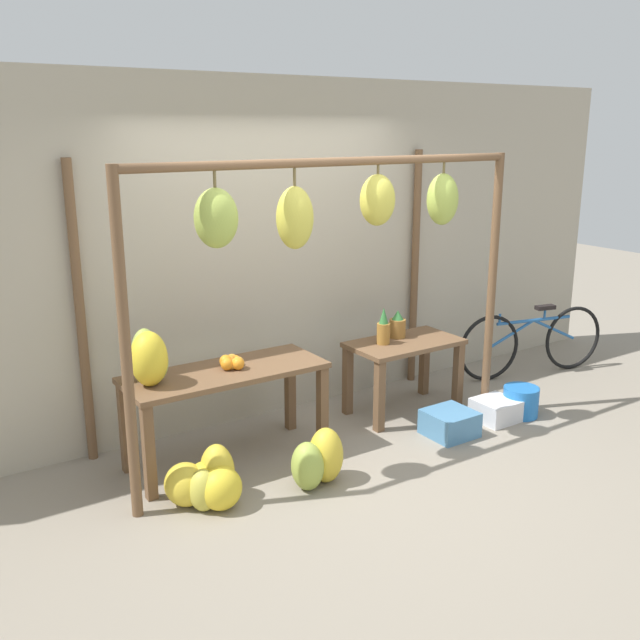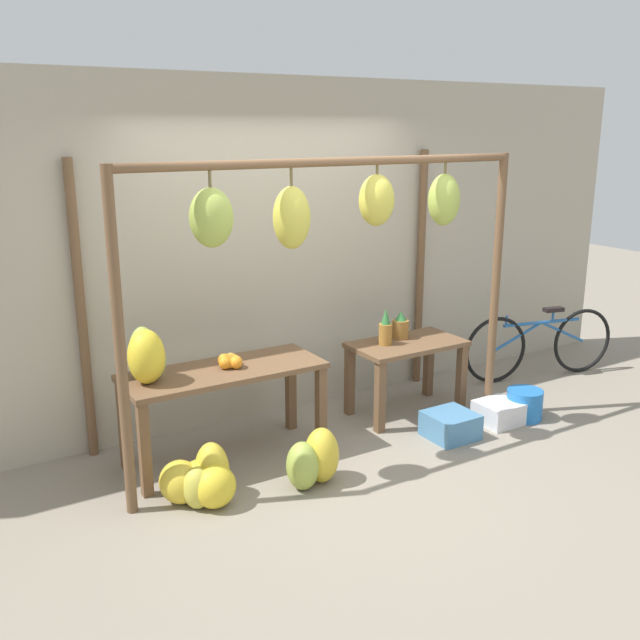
{
  "view_description": "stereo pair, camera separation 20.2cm",
  "coord_description": "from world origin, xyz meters",
  "px_view_note": "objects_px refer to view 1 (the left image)",
  "views": [
    {
      "loc": [
        -2.82,
        -3.71,
        2.41
      ],
      "look_at": [
        0.1,
        0.73,
        0.96
      ],
      "focal_mm": 40.0,
      "sensor_mm": 36.0,
      "label": 1
    },
    {
      "loc": [
        -2.65,
        -3.82,
        2.41
      ],
      "look_at": [
        0.1,
        0.73,
        0.96
      ],
      "focal_mm": 40.0,
      "sensor_mm": 36.0,
      "label": 2
    }
  ],
  "objects_px": {
    "orange_pile": "(233,362)",
    "banana_pile_on_table": "(149,359)",
    "fruit_crate_purple": "(495,410)",
    "fruit_crate_white": "(450,423)",
    "banana_pile_ground_left": "(207,483)",
    "banana_pile_ground_right": "(318,460)",
    "pineapple_cluster": "(392,327)",
    "blue_bucket": "(521,401)",
    "parked_bicycle": "(532,341)"
  },
  "relations": [
    {
      "from": "blue_bucket",
      "to": "fruit_crate_white",
      "type": "bearing_deg",
      "value": 177.36
    },
    {
      "from": "banana_pile_ground_left",
      "to": "blue_bucket",
      "type": "distance_m",
      "value": 2.88
    },
    {
      "from": "pineapple_cluster",
      "to": "parked_bicycle",
      "type": "bearing_deg",
      "value": -1.76
    },
    {
      "from": "fruit_crate_white",
      "to": "fruit_crate_purple",
      "type": "xyz_separation_m",
      "value": [
        0.53,
        0.01,
        -0.01
      ]
    },
    {
      "from": "banana_pile_ground_left",
      "to": "fruit_crate_white",
      "type": "distance_m",
      "value": 2.09
    },
    {
      "from": "banana_pile_ground_right",
      "to": "blue_bucket",
      "type": "height_order",
      "value": "banana_pile_ground_right"
    },
    {
      "from": "banana_pile_on_table",
      "to": "orange_pile",
      "type": "height_order",
      "value": "banana_pile_on_table"
    },
    {
      "from": "banana_pile_on_table",
      "to": "parked_bicycle",
      "type": "height_order",
      "value": "banana_pile_on_table"
    },
    {
      "from": "banana_pile_ground_left",
      "to": "fruit_crate_white",
      "type": "height_order",
      "value": "banana_pile_ground_left"
    },
    {
      "from": "fruit_crate_white",
      "to": "fruit_crate_purple",
      "type": "bearing_deg",
      "value": 0.77
    },
    {
      "from": "banana_pile_on_table",
      "to": "orange_pile",
      "type": "distance_m",
      "value": 0.63
    },
    {
      "from": "orange_pile",
      "to": "parked_bicycle",
      "type": "height_order",
      "value": "orange_pile"
    },
    {
      "from": "pineapple_cluster",
      "to": "blue_bucket",
      "type": "distance_m",
      "value": 1.28
    },
    {
      "from": "banana_pile_ground_right",
      "to": "parked_bicycle",
      "type": "distance_m",
      "value": 3.12
    },
    {
      "from": "blue_bucket",
      "to": "banana_pile_ground_right",
      "type": "bearing_deg",
      "value": -178.18
    },
    {
      "from": "parked_bicycle",
      "to": "fruit_crate_purple",
      "type": "distance_m",
      "value": 1.34
    },
    {
      "from": "orange_pile",
      "to": "blue_bucket",
      "type": "xyz_separation_m",
      "value": [
        2.41,
        -0.63,
        -0.63
      ]
    },
    {
      "from": "banana_pile_ground_right",
      "to": "fruit_crate_purple",
      "type": "xyz_separation_m",
      "value": [
        1.86,
        0.11,
        -0.1
      ]
    },
    {
      "from": "fruit_crate_white",
      "to": "blue_bucket",
      "type": "bearing_deg",
      "value": -2.64
    },
    {
      "from": "banana_pile_on_table",
      "to": "fruit_crate_purple",
      "type": "distance_m",
      "value": 2.94
    },
    {
      "from": "fruit_crate_white",
      "to": "fruit_crate_purple",
      "type": "relative_size",
      "value": 1.11
    },
    {
      "from": "banana_pile_on_table",
      "to": "fruit_crate_purple",
      "type": "height_order",
      "value": "banana_pile_on_table"
    },
    {
      "from": "pineapple_cluster",
      "to": "fruit_crate_purple",
      "type": "xyz_separation_m",
      "value": [
        0.6,
        -0.68,
        -0.66
      ]
    },
    {
      "from": "fruit_crate_purple",
      "to": "banana_pile_ground_right",
      "type": "bearing_deg",
      "value": -176.6
    },
    {
      "from": "banana_pile_ground_right",
      "to": "blue_bucket",
      "type": "bearing_deg",
      "value": 1.82
    },
    {
      "from": "banana_pile_on_table",
      "to": "banana_pile_ground_left",
      "type": "xyz_separation_m",
      "value": [
        0.15,
        -0.53,
        -0.73
      ]
    },
    {
      "from": "banana_pile_ground_left",
      "to": "fruit_crate_purple",
      "type": "xyz_separation_m",
      "value": [
        2.62,
        -0.07,
        -0.06
      ]
    },
    {
      "from": "orange_pile",
      "to": "pineapple_cluster",
      "type": "height_order",
      "value": "pineapple_cluster"
    },
    {
      "from": "pineapple_cluster",
      "to": "blue_bucket",
      "type": "relative_size",
      "value": 1.15
    },
    {
      "from": "banana_pile_ground_left",
      "to": "orange_pile",
      "type": "bearing_deg",
      "value": 47.85
    },
    {
      "from": "banana_pile_on_table",
      "to": "blue_bucket",
      "type": "relative_size",
      "value": 1.36
    },
    {
      "from": "orange_pile",
      "to": "pineapple_cluster",
      "type": "xyz_separation_m",
      "value": [
        1.55,
        0.09,
        0.0
      ]
    },
    {
      "from": "orange_pile",
      "to": "fruit_crate_white",
      "type": "bearing_deg",
      "value": -20.09
    },
    {
      "from": "banana_pile_on_table",
      "to": "banana_pile_ground_left",
      "type": "distance_m",
      "value": 0.92
    },
    {
      "from": "pineapple_cluster",
      "to": "fruit_crate_white",
      "type": "height_order",
      "value": "pineapple_cluster"
    },
    {
      "from": "banana_pile_ground_right",
      "to": "fruit_crate_white",
      "type": "bearing_deg",
      "value": 4.45
    },
    {
      "from": "banana_pile_on_table",
      "to": "fruit_crate_white",
      "type": "bearing_deg",
      "value": -15.11
    },
    {
      "from": "orange_pile",
      "to": "banana_pile_on_table",
      "type": "bearing_deg",
      "value": 178.89
    },
    {
      "from": "banana_pile_on_table",
      "to": "parked_bicycle",
      "type": "relative_size",
      "value": 0.25
    },
    {
      "from": "banana_pile_on_table",
      "to": "fruit_crate_white",
      "type": "relative_size",
      "value": 1.11
    },
    {
      "from": "blue_bucket",
      "to": "banana_pile_on_table",
      "type": "bearing_deg",
      "value": 168.05
    },
    {
      "from": "fruit_crate_white",
      "to": "blue_bucket",
      "type": "distance_m",
      "value": 0.79
    },
    {
      "from": "banana_pile_on_table",
      "to": "banana_pile_ground_right",
      "type": "relative_size",
      "value": 0.85
    },
    {
      "from": "orange_pile",
      "to": "fruit_crate_purple",
      "type": "bearing_deg",
      "value": -15.22
    },
    {
      "from": "banana_pile_on_table",
      "to": "blue_bucket",
      "type": "height_order",
      "value": "banana_pile_on_table"
    },
    {
      "from": "blue_bucket",
      "to": "pineapple_cluster",
      "type": "bearing_deg",
      "value": 139.84
    },
    {
      "from": "fruit_crate_white",
      "to": "fruit_crate_purple",
      "type": "height_order",
      "value": "fruit_crate_white"
    },
    {
      "from": "orange_pile",
      "to": "banana_pile_ground_left",
      "type": "relative_size",
      "value": 0.38
    },
    {
      "from": "banana_pile_on_table",
      "to": "banana_pile_ground_right",
      "type": "xyz_separation_m",
      "value": [
        0.91,
        -0.71,
        -0.7
      ]
    },
    {
      "from": "banana_pile_ground_right",
      "to": "fruit_crate_white",
      "type": "xyz_separation_m",
      "value": [
        1.33,
        0.1,
        -0.09
      ]
    }
  ]
}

